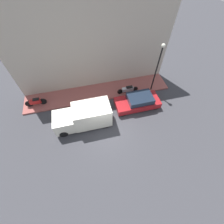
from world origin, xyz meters
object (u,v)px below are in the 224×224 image
at_px(delivery_van, 84,117).
at_px(parked_car, 138,101).
at_px(motorcycle_red, 36,102).
at_px(scooter_silver, 128,89).
at_px(streetlamp, 158,63).

bearing_deg(delivery_van, parked_car, -80.92).
relative_size(parked_car, motorcycle_red, 2.15).
bearing_deg(scooter_silver, parked_car, -167.82).
xyz_separation_m(parked_car, scooter_silver, (1.80, 0.39, -0.06)).
xyz_separation_m(scooter_silver, streetlamp, (-0.17, -2.45, 2.69)).
distance_m(motorcycle_red, streetlamp, 11.51).
bearing_deg(delivery_van, scooter_silver, -60.72).
relative_size(parked_car, scooter_silver, 1.92).
distance_m(parked_car, delivery_van, 5.12).
xyz_separation_m(delivery_van, scooter_silver, (2.61, -4.65, -0.48)).
relative_size(parked_car, streetlamp, 0.84).
bearing_deg(streetlamp, delivery_van, 108.96).
bearing_deg(parked_car, streetlamp, -51.61).
relative_size(delivery_van, motorcycle_red, 2.44).
relative_size(delivery_van, scooter_silver, 2.18).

